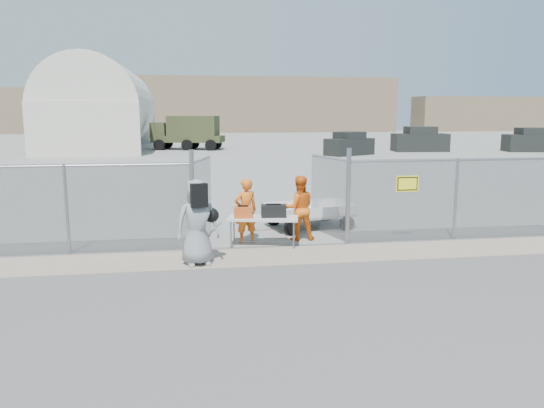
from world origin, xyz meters
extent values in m
plane|color=#474444|center=(0.00, 0.00, 0.00)|extent=(160.00, 160.00, 0.00)
cube|color=gray|center=(0.00, 42.00, 0.01)|extent=(160.00, 80.00, 0.01)
cube|color=gray|center=(0.00, 1.00, 0.01)|extent=(44.00, 1.60, 0.01)
cube|color=#D3511B|center=(-0.74, 2.06, 0.90)|extent=(0.48, 0.34, 0.28)
cube|color=black|center=(0.05, 2.07, 0.91)|extent=(0.66, 0.43, 0.30)
imported|color=orange|center=(-0.63, 2.45, 0.86)|extent=(0.71, 0.55, 1.71)
imported|color=orange|center=(0.82, 2.55, 0.87)|extent=(0.87, 0.68, 1.75)
imported|color=gray|center=(-1.91, 0.60, 0.97)|extent=(1.07, 0.81, 1.95)
camera|label=1|loc=(-2.02, -11.12, 3.42)|focal=35.00mm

